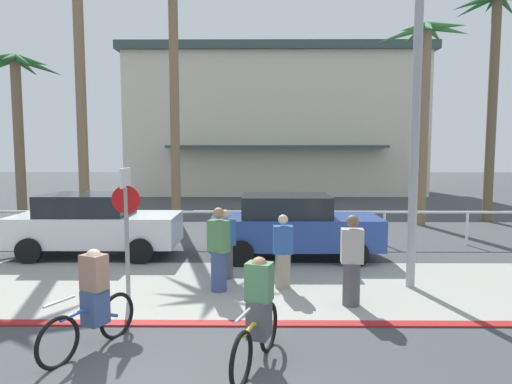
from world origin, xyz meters
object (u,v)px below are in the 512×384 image
at_px(palm_tree_1, 15,93).
at_px(palm_tree_4, 425,75).
at_px(pedestrian_0, 226,248).
at_px(pedestrian_3, 219,253).
at_px(car_blue_2, 293,226).
at_px(cyclist_yellow_0, 258,314).
at_px(stop_sign_bike_lane, 126,216).
at_px(palm_tree_2, 77,31).
at_px(pedestrian_2, 352,264).
at_px(palm_tree_3, 174,39).
at_px(palm_tree_5, 495,48).
at_px(cyclist_blue_1, 93,302).
at_px(pedestrian_1, 283,255).
at_px(car_white_1, 94,224).
at_px(streetlight_curb, 421,79).

bearing_deg(palm_tree_1, palm_tree_4, 1.20).
bearing_deg(pedestrian_0, pedestrian_3, -94.55).
bearing_deg(pedestrian_3, palm_tree_1, 135.93).
xyz_separation_m(car_blue_2, cyclist_yellow_0, (-0.91, -5.97, -0.18)).
relative_size(palm_tree_4, cyclist_yellow_0, 4.33).
distance_m(stop_sign_bike_lane, pedestrian_3, 2.00).
bearing_deg(palm_tree_4, palm_tree_2, -176.01).
bearing_deg(palm_tree_4, pedestrian_2, -116.13).
height_order(palm_tree_3, cyclist_yellow_0, palm_tree_3).
bearing_deg(palm_tree_4, stop_sign_bike_lane, -133.77).
height_order(palm_tree_2, palm_tree_5, palm_tree_2).
xyz_separation_m(palm_tree_3, car_blue_2, (4.18, -5.97, -6.19)).
xyz_separation_m(palm_tree_2, cyclist_blue_1, (3.97, -9.99, -6.31)).
xyz_separation_m(stop_sign_bike_lane, cyclist_yellow_0, (2.44, -2.35, -0.98)).
xyz_separation_m(palm_tree_4, palm_tree_5, (2.99, 0.91, 1.18)).
height_order(palm_tree_3, pedestrian_2, palm_tree_3).
bearing_deg(palm_tree_2, pedestrian_2, -45.24).
bearing_deg(pedestrian_1, cyclist_yellow_0, -98.60).
relative_size(car_white_1, cyclist_blue_1, 2.65).
distance_m(car_blue_2, pedestrian_3, 3.34).
height_order(stop_sign_bike_lane, cyclist_blue_1, stop_sign_bike_lane).
bearing_deg(car_blue_2, palm_tree_3, 125.02).
xyz_separation_m(palm_tree_5, pedestrian_3, (-9.95, -9.12, -5.97)).
height_order(palm_tree_1, pedestrian_2, palm_tree_1).
bearing_deg(pedestrian_2, streetlight_curb, 31.60).
height_order(car_blue_2, pedestrian_2, pedestrian_2).
bearing_deg(palm_tree_3, palm_tree_5, 1.34).
relative_size(car_blue_2, cyclist_yellow_0, 2.53).
bearing_deg(cyclist_yellow_0, pedestrian_3, 104.56).
xyz_separation_m(palm_tree_5, car_white_1, (-13.60, -6.01, -5.91)).
distance_m(streetlight_curb, cyclist_yellow_0, 5.76).
relative_size(palm_tree_1, cyclist_yellow_0, 3.66).
bearing_deg(cyclist_yellow_0, palm_tree_5, 53.21).
bearing_deg(pedestrian_2, palm_tree_2, 134.76).
distance_m(car_blue_2, pedestrian_1, 2.65).
height_order(palm_tree_1, cyclist_yellow_0, palm_tree_1).
distance_m(cyclist_blue_1, pedestrian_2, 4.51).
bearing_deg(stop_sign_bike_lane, cyclist_yellow_0, -43.94).
relative_size(car_white_1, cyclist_yellow_0, 2.53).
bearing_deg(palm_tree_4, pedestrian_1, -125.32).
bearing_deg(pedestrian_3, stop_sign_bike_lane, -155.10).
bearing_deg(pedestrian_1, palm_tree_5, 45.78).
bearing_deg(palm_tree_3, pedestrian_0, -72.21).
relative_size(stop_sign_bike_lane, cyclist_blue_1, 1.54).
relative_size(palm_tree_4, pedestrian_1, 4.84).
distance_m(cyclist_yellow_0, pedestrian_0, 4.09).
height_order(streetlight_curb, palm_tree_4, palm_tree_4).
bearing_deg(palm_tree_3, palm_tree_1, -170.65).
height_order(palm_tree_1, pedestrian_1, palm_tree_1).
bearing_deg(pedestrian_2, palm_tree_4, 63.87).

